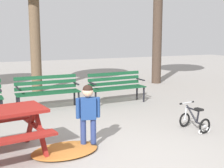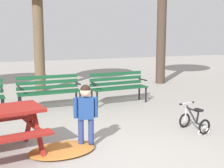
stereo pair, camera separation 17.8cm
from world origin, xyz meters
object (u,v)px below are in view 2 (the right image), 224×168
(park_bench_left, at_px, (49,89))
(child_standing, at_px, (86,111))
(park_bench_right, at_px, (118,85))
(kids_bicycle, at_px, (194,121))

(park_bench_left, bearing_deg, child_standing, -89.47)
(park_bench_right, height_order, kids_bicycle, park_bench_right)
(child_standing, relative_size, kids_bicycle, 1.80)
(child_standing, bearing_deg, park_bench_right, 56.71)
(park_bench_left, distance_m, child_standing, 2.96)
(park_bench_right, bearing_deg, child_standing, -123.29)
(park_bench_right, bearing_deg, park_bench_left, 176.64)
(child_standing, distance_m, kids_bicycle, 2.30)
(park_bench_left, bearing_deg, kids_bicycle, -52.47)
(park_bench_right, relative_size, kids_bicycle, 2.71)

